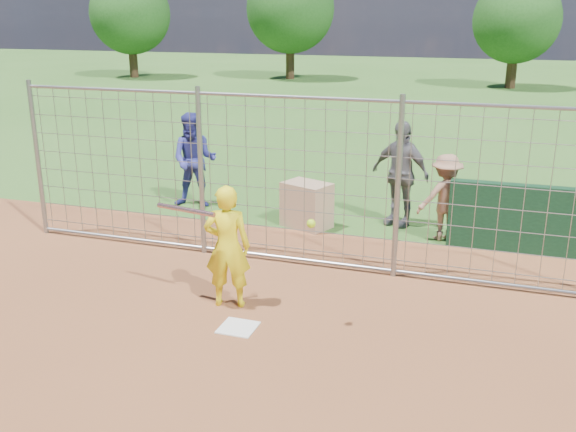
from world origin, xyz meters
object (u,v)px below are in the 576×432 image
(equipment_bin, at_px, (307,205))
(bystander_a, at_px, (194,160))
(bystander_c, at_px, (445,197))
(bystander_b, at_px, (400,173))
(batter, at_px, (227,247))

(equipment_bin, bearing_deg, bystander_a, -171.24)
(bystander_a, bearing_deg, bystander_c, -16.82)
(bystander_c, height_order, equipment_bin, bystander_c)
(bystander_a, distance_m, bystander_b, 3.94)
(batter, relative_size, equipment_bin, 2.01)
(bystander_c, bearing_deg, batter, 25.21)
(batter, xyz_separation_m, bystander_b, (1.53, 4.03, 0.13))
(batter, relative_size, bystander_a, 0.88)
(bystander_a, relative_size, bystander_c, 1.26)
(batter, distance_m, bystander_b, 4.32)
(batter, bearing_deg, bystander_b, -125.12)
(bystander_a, relative_size, equipment_bin, 2.29)
(bystander_b, relative_size, bystander_c, 1.29)
(bystander_a, distance_m, equipment_bin, 2.55)
(bystander_a, height_order, bystander_c, bystander_a)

